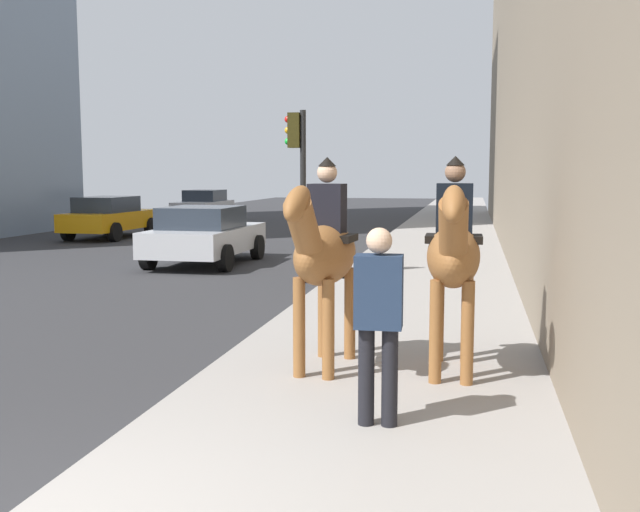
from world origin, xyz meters
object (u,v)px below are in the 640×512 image
object	(u,v)px
car_near_lane	(205,235)
mounted_horse_near	(324,252)
car_mid_lane	(110,217)
car_far_lane	(204,205)
mounted_horse_far	(453,253)
pedestrian_greeting	(379,313)
traffic_light_near_curb	(299,167)

from	to	relation	value
car_near_lane	mounted_horse_near	bearing A→B (deg)	-152.04
car_mid_lane	car_far_lane	xyz separation A→B (m)	(9.17, 0.05, -0.00)
mounted_horse_far	car_near_lane	xyz separation A→B (m)	(9.22, 6.26, -0.68)
pedestrian_greeting	car_far_lane	world-z (taller)	pedestrian_greeting
car_mid_lane	car_far_lane	size ratio (longest dim) A/B	1.09
mounted_horse_far	pedestrian_greeting	size ratio (longest dim) A/B	1.37
mounted_horse_near	car_far_lane	xyz separation A→B (m)	(24.69, 10.73, -0.68)
pedestrian_greeting	mounted_horse_near	bearing A→B (deg)	23.56
mounted_horse_near	mounted_horse_far	distance (m)	1.39
car_near_lane	car_far_lane	xyz separation A→B (m)	(15.38, 5.85, -0.00)
car_near_lane	car_mid_lane	distance (m)	8.49
car_mid_lane	car_far_lane	distance (m)	9.17
mounted_horse_far	traffic_light_near_curb	size ratio (longest dim) A/B	0.66
car_far_lane	traffic_light_near_curb	xyz separation A→B (m)	(-17.87, -8.82, 1.63)
mounted_horse_near	pedestrian_greeting	size ratio (longest dim) A/B	1.37
car_near_lane	traffic_light_near_curb	distance (m)	4.21
mounted_horse_far	car_far_lane	xyz separation A→B (m)	(24.60, 12.11, -0.68)
pedestrian_greeting	car_far_lane	xyz separation A→B (m)	(26.36, 11.54, -0.35)
pedestrian_greeting	traffic_light_near_curb	world-z (taller)	traffic_light_near_curb
mounted_horse_near	car_near_lane	bearing A→B (deg)	-147.33
car_far_lane	traffic_light_near_curb	distance (m)	19.99
car_far_lane	car_near_lane	bearing A→B (deg)	21.67
mounted_horse_far	pedestrian_greeting	distance (m)	1.87
mounted_horse_near	car_near_lane	distance (m)	10.53
pedestrian_greeting	car_far_lane	size ratio (longest dim) A/B	0.44
traffic_light_near_curb	pedestrian_greeting	bearing A→B (deg)	-162.27
mounted_horse_far	traffic_light_near_curb	distance (m)	7.55
car_near_lane	car_far_lane	distance (m)	16.45
car_near_lane	car_far_lane	world-z (taller)	same
traffic_light_near_curb	car_mid_lane	bearing A→B (deg)	45.26
pedestrian_greeting	car_near_lane	xyz separation A→B (m)	(10.98, 5.69, -0.35)
car_near_lane	car_mid_lane	xyz separation A→B (m)	(6.21, 5.80, 0.00)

